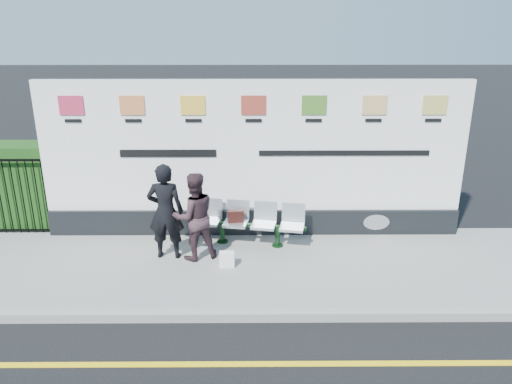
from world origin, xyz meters
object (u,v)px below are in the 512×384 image
woman_right (194,216)px  bench (250,233)px  woman_left (166,211)px  billboard (254,170)px

woman_right → bench: bearing=-171.5°
woman_right → woman_left: bearing=-26.5°
billboard → woman_right: (-1.03, -1.09, -0.51)m
bench → woman_left: bearing=-150.9°
bench → woman_right: woman_right is taller
woman_left → billboard: bearing=-143.6°
bench → billboard: bearing=92.0°
billboard → woman_left: billboard is taller
bench → woman_right: (-0.96, -0.55, 0.57)m
bench → woman_right: 1.24m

